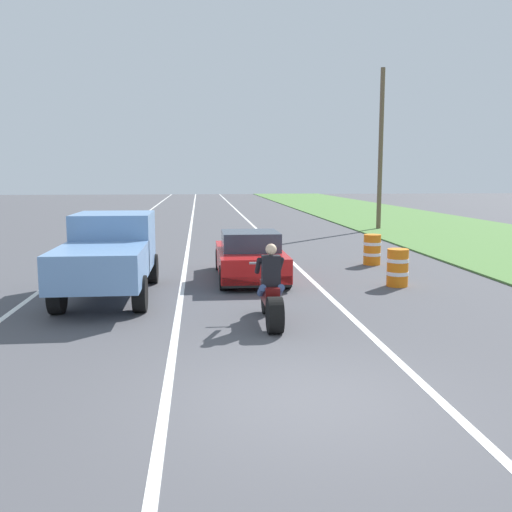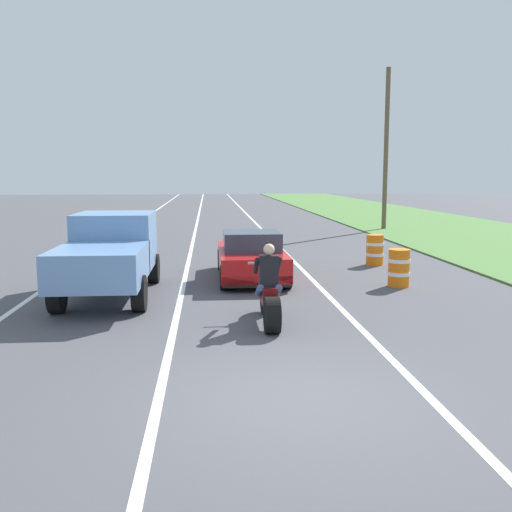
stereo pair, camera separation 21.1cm
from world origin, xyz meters
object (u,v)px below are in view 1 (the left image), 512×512
Objects in this scene: construction_barrel_nearest at (398,267)px; pickup_truck_left_lane_light_blue at (109,252)px; sports_car_red at (250,257)px; construction_barrel_mid at (372,249)px; motorcycle_with_rider at (271,296)px.

pickup_truck_left_lane_light_blue is at bearing -175.05° from construction_barrel_nearest.
pickup_truck_left_lane_light_blue reaches higher than construction_barrel_nearest.
sports_car_red is 4.76m from construction_barrel_mid.
sports_car_red is at bearing 89.59° from motorcycle_with_rider.
sports_car_red is (0.04, 5.09, 0.04)m from motorcycle_with_rider.
motorcycle_with_rider reaches higher than sports_car_red.
construction_barrel_nearest is at bearing -21.27° from sports_car_red.
construction_barrel_nearest is (3.85, 3.61, -0.09)m from motorcycle_with_rider.
pickup_truck_left_lane_light_blue is at bearing -151.23° from construction_barrel_mid.
sports_car_red is 4.30× the size of construction_barrel_mid.
construction_barrel_nearest is (7.39, 0.64, -0.60)m from pickup_truck_left_lane_light_blue.
motorcycle_with_rider is 0.46× the size of pickup_truck_left_lane_light_blue.
sports_car_red is 0.90× the size of pickup_truck_left_lane_light_blue.
construction_barrel_mid is (0.43, 3.65, 0.00)m from construction_barrel_nearest.
sports_car_red is 4.09m from construction_barrel_nearest.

